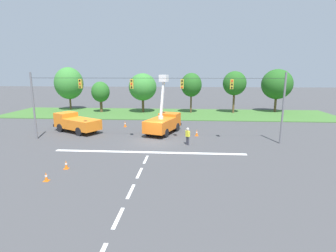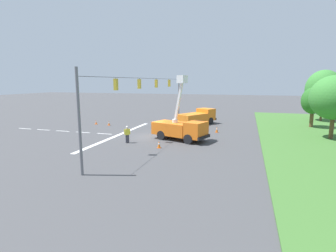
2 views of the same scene
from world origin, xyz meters
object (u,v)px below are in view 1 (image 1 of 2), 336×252
object	(u,v)px
tree_east_end	(277,84)
traffic_cone_foreground_left	(46,177)
tree_west	(101,92)
utility_truck_bucket_lift	(163,122)
tree_east	(191,85)
traffic_cone_foreground_right	(66,165)
tree_far_west	(69,83)
tree_centre	(143,87)
road_worker	(188,135)
traffic_cone_mid_right	(197,133)
utility_truck_support_near	(76,123)
tree_far_east	(235,83)
traffic_cone_mid_left	(125,124)

from	to	relation	value
tree_east_end	traffic_cone_foreground_left	world-z (taller)	tree_east_end
tree_west	utility_truck_bucket_lift	xyz separation A→B (m)	(12.59, -15.27, -2.32)
tree_east	tree_east_end	world-z (taller)	tree_east_end
tree_east	traffic_cone_foreground_right	xyz separation A→B (m)	(-9.80, -27.95, -4.63)
tree_west	tree_far_west	bearing A→B (deg)	158.14
tree_centre	tree_east_end	size ratio (longest dim) A/B	0.90
road_worker	traffic_cone_foreground_right	world-z (taller)	road_worker
tree_west	tree_centre	xyz separation A→B (m)	(7.52, 0.42, 0.88)
tree_east	traffic_cone_mid_right	world-z (taller)	tree_east
tree_east_end	traffic_cone_mid_right	world-z (taller)	tree_east_end
tree_east	traffic_cone_mid_right	xyz separation A→B (m)	(0.46, -16.81, -4.60)
tree_far_west	tree_east_end	xyz separation A→B (m)	(38.22, -0.30, -0.03)
traffic_cone_foreground_left	utility_truck_support_near	bearing A→B (deg)	105.72
traffic_cone_foreground_right	traffic_cone_mid_right	distance (m)	15.15
tree_west	utility_truck_support_near	world-z (taller)	tree_west
tree_centre	utility_truck_support_near	size ratio (longest dim) A/B	1.04
tree_centre	traffic_cone_mid_right	distance (m)	19.51
traffic_cone_foreground_left	utility_truck_bucket_lift	bearing A→B (deg)	65.51
tree_far_west	road_worker	bearing A→B (deg)	-45.67
tree_east	traffic_cone_foreground_left	world-z (taller)	tree_east
tree_centre	traffic_cone_foreground_right	size ratio (longest dim) A/B	10.26
tree_far_west	utility_truck_bucket_lift	distance (m)	26.86
traffic_cone_foreground_left	tree_far_west	bearing A→B (deg)	111.60
tree_far_east	traffic_cone_mid_left	xyz separation A→B (m)	(-16.39, -12.72, -4.86)
tree_centre	utility_truck_support_near	distance (m)	17.10
traffic_cone_foreground_left	tree_west	bearing A→B (deg)	101.29
tree_west	traffic_cone_foreground_left	xyz separation A→B (m)	(5.96, -29.82, -3.37)
tree_far_west	traffic_cone_foreground_left	size ratio (longest dim) A/B	12.70
tree_far_west	tree_west	distance (m)	7.62
tree_west	traffic_cone_mid_left	bearing A→B (deg)	-59.15
utility_truck_support_near	traffic_cone_foreground_right	size ratio (longest dim) A/B	9.85
traffic_cone_foreground_left	traffic_cone_mid_right	world-z (taller)	traffic_cone_mid_right
tree_far_west	road_worker	xyz separation A→B (m)	(22.44, -22.97, -4.06)
tree_far_west	utility_truck_bucket_lift	world-z (taller)	tree_far_west
tree_far_west	tree_centre	world-z (taller)	tree_far_west
tree_west	traffic_cone_mid_left	world-z (taller)	tree_west
tree_east_end	traffic_cone_mid_left	xyz separation A→B (m)	(-24.12, -14.46, -4.66)
traffic_cone_mid_left	traffic_cone_mid_right	distance (m)	10.36
tree_centre	traffic_cone_foreground_left	distance (m)	30.58
utility_truck_support_near	traffic_cone_mid_left	distance (m)	6.31
utility_truck_support_near	traffic_cone_mid_right	bearing A→B (deg)	-3.93
tree_east_end	utility_truck_support_near	world-z (taller)	tree_east_end
utility_truck_support_near	road_worker	world-z (taller)	utility_truck_support_near
tree_east	utility_truck_bucket_lift	bearing A→B (deg)	-102.50
tree_centre	tree_east_end	distance (m)	23.84
tree_east	tree_east_end	xyz separation A→B (m)	(15.20, 2.05, 0.08)
traffic_cone_foreground_right	traffic_cone_foreground_left	bearing A→B (deg)	-97.72
utility_truck_bucket_lift	traffic_cone_mid_right	distance (m)	4.22
road_worker	tree_west	bearing A→B (deg)	127.50
road_worker	traffic_cone_mid_right	size ratio (longest dim) A/B	2.42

